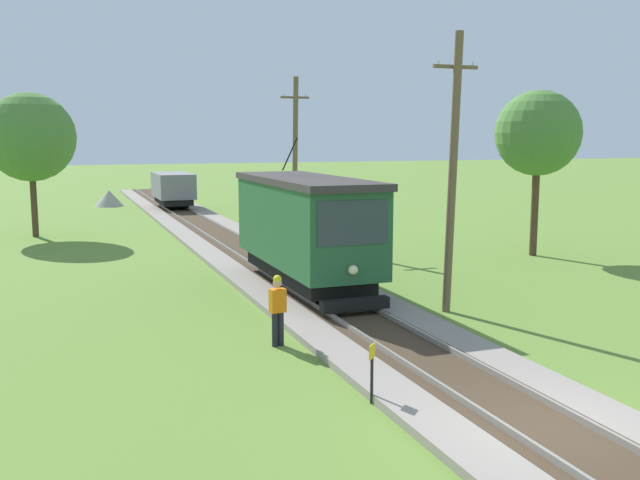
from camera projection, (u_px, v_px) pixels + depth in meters
name	position (u px, v px, depth m)	size (l,w,h in m)	color
ground_plane	(547.00, 440.00, 11.99)	(260.00, 260.00, 0.00)	olive
track_ballast	(547.00, 435.00, 11.98)	(4.20, 120.00, 0.18)	gray
sleeper_bed	(547.00, 430.00, 11.97)	(2.04, 120.00, 0.01)	#423323
rail_left	(512.00, 432.00, 11.71)	(0.07, 120.00, 0.14)	gray
rail_right	(582.00, 420.00, 12.21)	(0.07, 120.00, 0.14)	gray
red_tram	(305.00, 226.00, 23.24)	(2.60, 8.54, 4.79)	#235633
freight_car	(173.00, 188.00, 49.50)	(2.40, 5.20, 2.31)	slate
utility_pole_near_tram	(453.00, 173.00, 20.11)	(1.40, 0.57, 8.03)	brown
utility_pole_mid	(295.00, 160.00, 33.33)	(1.40, 0.65, 7.91)	brown
trackside_signal_marker	(372.00, 370.00, 13.55)	(0.21, 0.21, 1.18)	black
gravel_pile	(109.00, 198.00, 52.69)	(2.19, 2.19, 1.21)	#9E998E
track_worker	(278.00, 307.00, 17.26)	(0.41, 0.29, 1.78)	black
tree_left_near	(30.00, 137.00, 35.83)	(4.52, 4.52, 7.39)	#4C3823
tree_right_near	(538.00, 134.00, 30.01)	(3.64, 3.64, 7.11)	#4C3823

